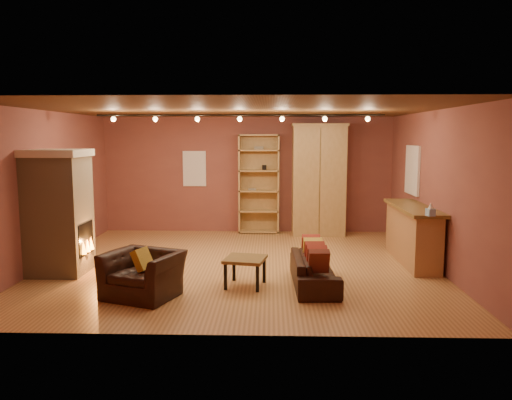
{
  "coord_description": "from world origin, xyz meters",
  "views": [
    {
      "loc": [
        0.56,
        -8.89,
        2.35
      ],
      "look_at": [
        0.3,
        0.2,
        1.17
      ],
      "focal_mm": 35.0,
      "sensor_mm": 36.0,
      "label": 1
    }
  ],
  "objects_px": {
    "armoire": "(319,180)",
    "coffee_table": "(245,262)",
    "bar_counter": "(412,234)",
    "fireplace": "(59,212)",
    "armchair": "(143,267)",
    "bookcase": "(259,183)",
    "loveseat": "(314,264)"
  },
  "relations": [
    {
      "from": "bar_counter",
      "to": "coffee_table",
      "type": "distance_m",
      "value": 3.42
    },
    {
      "from": "bookcase",
      "to": "loveseat",
      "type": "bearing_deg",
      "value": -77.44
    },
    {
      "from": "fireplace",
      "to": "coffee_table",
      "type": "height_order",
      "value": "fireplace"
    },
    {
      "from": "loveseat",
      "to": "coffee_table",
      "type": "bearing_deg",
      "value": 90.82
    },
    {
      "from": "bookcase",
      "to": "coffee_table",
      "type": "xyz_separation_m",
      "value": [
        -0.11,
        -4.42,
        -0.82
      ]
    },
    {
      "from": "bookcase",
      "to": "loveseat",
      "type": "height_order",
      "value": "bookcase"
    },
    {
      "from": "bookcase",
      "to": "armchair",
      "type": "relative_size",
      "value": 2.01
    },
    {
      "from": "bar_counter",
      "to": "armchair",
      "type": "xyz_separation_m",
      "value": [
        -4.5,
        -2.14,
        -0.09
      ]
    },
    {
      "from": "armchair",
      "to": "coffee_table",
      "type": "bearing_deg",
      "value": 40.82
    },
    {
      "from": "armoire",
      "to": "armchair",
      "type": "relative_size",
      "value": 2.21
    },
    {
      "from": "armoire",
      "to": "armchair",
      "type": "distance_m",
      "value": 5.7
    },
    {
      "from": "fireplace",
      "to": "bar_counter",
      "type": "bearing_deg",
      "value": 8.13
    },
    {
      "from": "coffee_table",
      "to": "bookcase",
      "type": "bearing_deg",
      "value": 88.58
    },
    {
      "from": "coffee_table",
      "to": "armoire",
      "type": "bearing_deg",
      "value": 70.03
    },
    {
      "from": "fireplace",
      "to": "loveseat",
      "type": "bearing_deg",
      "value": -8.55
    },
    {
      "from": "bookcase",
      "to": "loveseat",
      "type": "xyz_separation_m",
      "value": [
        0.97,
        -4.37,
        -0.86
      ]
    },
    {
      "from": "bar_counter",
      "to": "armchair",
      "type": "distance_m",
      "value": 4.99
    },
    {
      "from": "loveseat",
      "to": "coffee_table",
      "type": "relative_size",
      "value": 2.37
    },
    {
      "from": "armoire",
      "to": "loveseat",
      "type": "bearing_deg",
      "value": -96.1
    },
    {
      "from": "fireplace",
      "to": "armchair",
      "type": "xyz_separation_m",
      "value": [
        1.74,
        -1.25,
        -0.61
      ]
    },
    {
      "from": "bookcase",
      "to": "bar_counter",
      "type": "height_order",
      "value": "bookcase"
    },
    {
      "from": "fireplace",
      "to": "armchair",
      "type": "distance_m",
      "value": 2.23
    },
    {
      "from": "fireplace",
      "to": "armchair",
      "type": "bearing_deg",
      "value": -35.67
    },
    {
      "from": "armchair",
      "to": "loveseat",
      "type": "bearing_deg",
      "value": 33.35
    },
    {
      "from": "bar_counter",
      "to": "armchair",
      "type": "height_order",
      "value": "bar_counter"
    },
    {
      "from": "armoire",
      "to": "bar_counter",
      "type": "xyz_separation_m",
      "value": [
        1.5,
        -2.62,
        -0.78
      ]
    },
    {
      "from": "armoire",
      "to": "coffee_table",
      "type": "height_order",
      "value": "armoire"
    },
    {
      "from": "bookcase",
      "to": "bar_counter",
      "type": "bearing_deg",
      "value": -44.14
    },
    {
      "from": "armoire",
      "to": "bar_counter",
      "type": "bearing_deg",
      "value": -60.23
    },
    {
      "from": "armchair",
      "to": "coffee_table",
      "type": "height_order",
      "value": "armchair"
    },
    {
      "from": "armchair",
      "to": "coffee_table",
      "type": "relative_size",
      "value": 1.68
    },
    {
      "from": "fireplace",
      "to": "armoire",
      "type": "relative_size",
      "value": 0.81
    }
  ]
}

